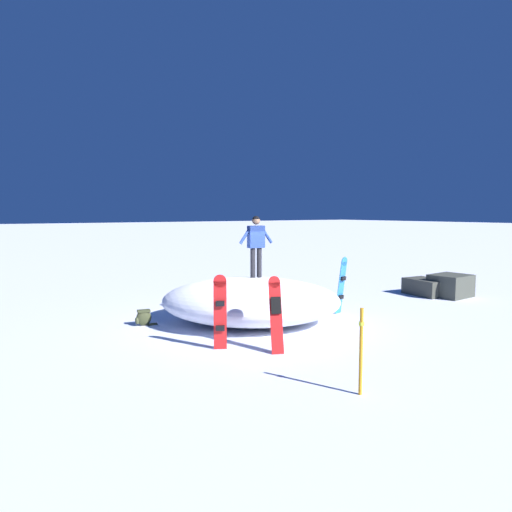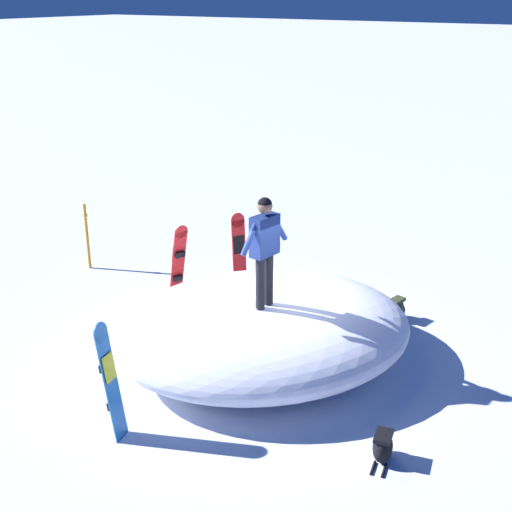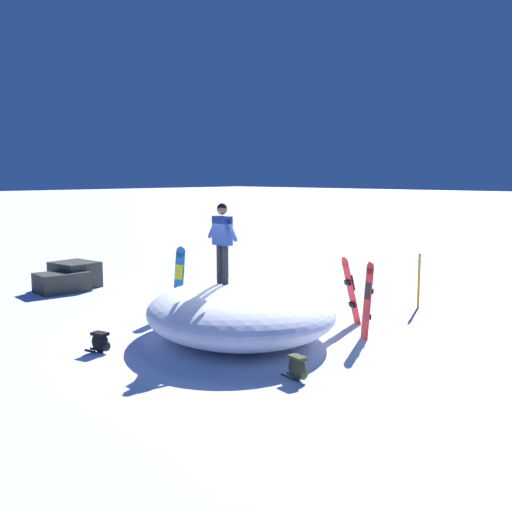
# 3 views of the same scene
# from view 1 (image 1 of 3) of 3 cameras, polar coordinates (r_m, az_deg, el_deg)

# --- Properties ---
(ground) EXTENTS (240.00, 240.00, 0.00)m
(ground) POSITION_cam_1_polar(r_m,az_deg,el_deg) (13.20, -1.61, -7.97)
(ground) COLOR white
(snow_mound) EXTENTS (6.21, 6.36, 1.20)m
(snow_mound) POSITION_cam_1_polar(r_m,az_deg,el_deg) (13.07, -0.60, -5.41)
(snow_mound) COLOR white
(snow_mound) RESTS_ON ground
(snowboarder_standing) EXTENTS (0.28, 1.04, 1.73)m
(snowboarder_standing) POSITION_cam_1_polar(r_m,az_deg,el_deg) (13.23, 0.01, 1.88)
(snowboarder_standing) COLOR black
(snowboarder_standing) RESTS_ON snow_mound
(snowboard_primary_upright) EXTENTS (0.29, 0.33, 1.72)m
(snowboard_primary_upright) POSITION_cam_1_polar(r_m,az_deg,el_deg) (14.29, 10.31, -3.38)
(snowboard_primary_upright) COLOR #2672BF
(snowboard_primary_upright) RESTS_ON ground
(snowboard_secondary_upright) EXTENTS (0.51, 0.42, 1.64)m
(snowboard_secondary_upright) POSITION_cam_1_polar(r_m,az_deg,el_deg) (10.34, 2.41, -6.92)
(snowboard_secondary_upright) COLOR red
(snowboard_secondary_upright) RESTS_ON ground
(snowboard_tertiary_upright) EXTENTS (0.26, 0.32, 1.69)m
(snowboard_tertiary_upright) POSITION_cam_1_polar(r_m,az_deg,el_deg) (10.44, -4.36, -6.65)
(snowboard_tertiary_upright) COLOR red
(snowboard_tertiary_upright) RESTS_ON ground
(backpack_near) EXTENTS (0.30, 0.61, 0.44)m
(backpack_near) POSITION_cam_1_polar(r_m,az_deg,el_deg) (13.10, -13.45, -7.22)
(backpack_near) COLOR #383D23
(backpack_near) RESTS_ON ground
(backpack_far) EXTENTS (0.33, 0.61, 0.42)m
(backpack_far) POSITION_cam_1_polar(r_m,az_deg,el_deg) (16.05, -1.97, -4.79)
(backpack_far) COLOR black
(backpack_far) RESTS_ON ground
(trail_marker_pole) EXTENTS (0.10, 0.10, 1.47)m
(trail_marker_pole) POSITION_cam_1_polar(r_m,az_deg,el_deg) (8.15, 12.58, -10.91)
(trail_marker_pole) COLOR orange
(trail_marker_pole) RESTS_ON ground
(rock_outcrop) EXTENTS (2.10, 1.74, 0.80)m
(rock_outcrop) POSITION_cam_1_polar(r_m,az_deg,el_deg) (18.35, 21.37, -3.43)
(rock_outcrop) COLOR #3C4038
(rock_outcrop) RESTS_ON ground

